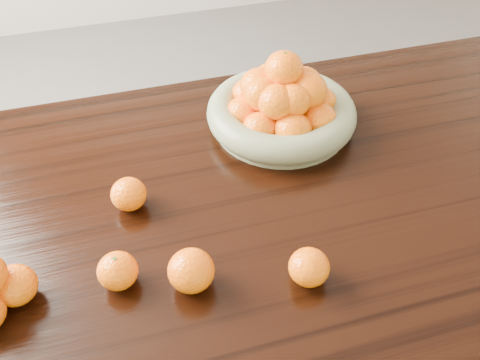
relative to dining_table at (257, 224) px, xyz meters
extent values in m
cube|color=black|center=(0.00, 0.00, 0.07)|extent=(2.00, 1.00, 0.04)
cube|color=black|center=(0.93, 0.43, -0.31)|extent=(0.08, 0.08, 0.71)
cylinder|color=gray|center=(0.13, 0.23, 0.10)|extent=(0.33, 0.33, 0.02)
torus|color=gray|center=(0.13, 0.23, 0.13)|extent=(0.37, 0.37, 0.07)
ellipsoid|color=orange|center=(0.23, 0.22, 0.15)|extent=(0.09, 0.09, 0.08)
ellipsoid|color=orange|center=(0.21, 0.30, 0.15)|extent=(0.09, 0.09, 0.08)
ellipsoid|color=orange|center=(0.15, 0.32, 0.15)|extent=(0.09, 0.09, 0.08)
ellipsoid|color=orange|center=(0.07, 0.30, 0.15)|extent=(0.09, 0.09, 0.09)
ellipsoid|color=orange|center=(0.04, 0.23, 0.15)|extent=(0.09, 0.09, 0.08)
ellipsoid|color=orange|center=(0.06, 0.16, 0.15)|extent=(0.08, 0.08, 0.08)
ellipsoid|color=orange|center=(0.13, 0.13, 0.15)|extent=(0.09, 0.09, 0.09)
ellipsoid|color=orange|center=(0.20, 0.15, 0.15)|extent=(0.09, 0.09, 0.08)
ellipsoid|color=orange|center=(0.14, 0.22, 0.15)|extent=(0.09, 0.09, 0.08)
ellipsoid|color=orange|center=(0.19, 0.23, 0.20)|extent=(0.08, 0.08, 0.08)
ellipsoid|color=orange|center=(0.16, 0.27, 0.20)|extent=(0.09, 0.09, 0.08)
ellipsoid|color=orange|center=(0.12, 0.28, 0.20)|extent=(0.09, 0.09, 0.08)
ellipsoid|color=orange|center=(0.08, 0.26, 0.20)|extent=(0.09, 0.09, 0.09)
ellipsoid|color=orange|center=(0.08, 0.22, 0.20)|extent=(0.09, 0.09, 0.08)
ellipsoid|color=orange|center=(0.10, 0.18, 0.20)|extent=(0.09, 0.09, 0.08)
ellipsoid|color=orange|center=(0.14, 0.17, 0.20)|extent=(0.08, 0.08, 0.08)
ellipsoid|color=orange|center=(0.18, 0.20, 0.21)|extent=(0.10, 0.10, 0.09)
ellipsoid|color=orange|center=(0.13, 0.23, 0.25)|extent=(0.09, 0.09, 0.09)
ellipsoid|color=orange|center=(-0.50, -0.13, 0.13)|extent=(0.08, 0.08, 0.07)
ellipsoid|color=orange|center=(-0.32, -0.15, 0.12)|extent=(0.08, 0.08, 0.07)
ellipsoid|color=orange|center=(-0.19, -0.19, 0.13)|extent=(0.09, 0.09, 0.08)
ellipsoid|color=orange|center=(0.02, -0.24, 0.13)|extent=(0.08, 0.08, 0.07)
ellipsoid|color=orange|center=(-0.27, 0.05, 0.12)|extent=(0.08, 0.08, 0.07)
camera|label=1|loc=(-0.27, -0.79, 0.91)|focal=40.00mm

